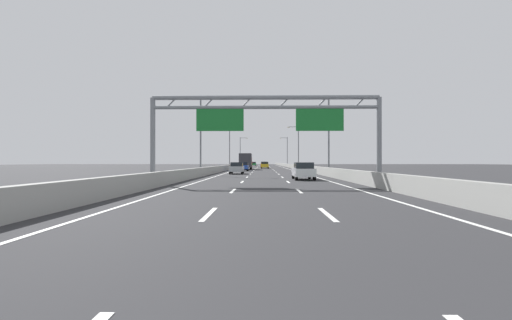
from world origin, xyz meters
name	(u,v)px	position (x,y,z in m)	size (l,w,h in m)	color
ground_plane	(264,168)	(0.00, 100.00, 0.00)	(260.00, 260.00, 0.00)	#2D2D30
lane_dash_left_1	(209,214)	(-1.80, 12.50, 0.01)	(0.16, 3.00, 0.01)	white
lane_dash_left_2	(233,191)	(-1.80, 21.50, 0.01)	(0.16, 3.00, 0.01)	white
lane_dash_left_3	(242,182)	(-1.80, 30.50, 0.01)	(0.16, 3.00, 0.01)	white
lane_dash_left_4	(247,177)	(-1.80, 39.50, 0.01)	(0.16, 3.00, 0.01)	white
lane_dash_left_5	(250,174)	(-1.80, 48.50, 0.01)	(0.16, 3.00, 0.01)	white
lane_dash_left_6	(252,172)	(-1.80, 57.50, 0.01)	(0.16, 3.00, 0.01)	white
lane_dash_left_7	(254,171)	(-1.80, 66.50, 0.01)	(0.16, 3.00, 0.01)	white
lane_dash_left_8	(255,170)	(-1.80, 75.50, 0.01)	(0.16, 3.00, 0.01)	white
lane_dash_left_9	(256,169)	(-1.80, 84.50, 0.01)	(0.16, 3.00, 0.01)	white
lane_dash_left_10	(257,168)	(-1.80, 93.50, 0.01)	(0.16, 3.00, 0.01)	white
lane_dash_left_11	(257,167)	(-1.80, 102.50, 0.01)	(0.16, 3.00, 0.01)	white
lane_dash_left_12	(258,167)	(-1.80, 111.50, 0.01)	(0.16, 3.00, 0.01)	white
lane_dash_left_13	(258,167)	(-1.80, 120.50, 0.01)	(0.16, 3.00, 0.01)	white
lane_dash_left_14	(258,166)	(-1.80, 129.50, 0.01)	(0.16, 3.00, 0.01)	white
lane_dash_left_15	(259,166)	(-1.80, 138.50, 0.01)	(0.16, 3.00, 0.01)	white
lane_dash_left_16	(259,166)	(-1.80, 147.50, 0.01)	(0.16, 3.00, 0.01)	white
lane_dash_left_17	(259,165)	(-1.80, 156.50, 0.01)	(0.16, 3.00, 0.01)	white
lane_dash_right_1	(327,214)	(1.80, 12.50, 0.01)	(0.16, 3.00, 0.01)	white
lane_dash_right_2	(299,191)	(1.80, 21.50, 0.01)	(0.16, 3.00, 0.01)	white
lane_dash_right_3	(288,182)	(1.80, 30.50, 0.01)	(0.16, 3.00, 0.01)	white
lane_dash_right_4	(282,177)	(1.80, 39.50, 0.01)	(0.16, 3.00, 0.01)	white
lane_dash_right_5	(279,174)	(1.80, 48.50, 0.01)	(0.16, 3.00, 0.01)	white
lane_dash_right_6	(276,172)	(1.80, 57.50, 0.01)	(0.16, 3.00, 0.01)	white
lane_dash_right_7	(274,171)	(1.80, 66.50, 0.01)	(0.16, 3.00, 0.01)	white
lane_dash_right_8	(273,170)	(1.80, 75.50, 0.01)	(0.16, 3.00, 0.01)	white
lane_dash_right_9	(272,169)	(1.80, 84.50, 0.01)	(0.16, 3.00, 0.01)	white
lane_dash_right_10	(271,168)	(1.80, 93.50, 0.01)	(0.16, 3.00, 0.01)	white
lane_dash_right_11	(270,167)	(1.80, 102.50, 0.01)	(0.16, 3.00, 0.01)	white
lane_dash_right_12	(270,167)	(1.80, 111.50, 0.01)	(0.16, 3.00, 0.01)	white
lane_dash_right_13	(269,167)	(1.80, 120.50, 0.01)	(0.16, 3.00, 0.01)	white
lane_dash_right_14	(269,166)	(1.80, 129.50, 0.01)	(0.16, 3.00, 0.01)	white
lane_dash_right_15	(269,166)	(1.80, 138.50, 0.01)	(0.16, 3.00, 0.01)	white
lane_dash_right_16	(268,166)	(1.80, 147.50, 0.01)	(0.16, 3.00, 0.01)	white
lane_dash_right_17	(268,165)	(1.80, 156.50, 0.01)	(0.16, 3.00, 0.01)	white
edge_line_left	(241,168)	(-5.25, 88.00, 0.01)	(0.16, 176.00, 0.01)	white
edge_line_right	(287,168)	(5.25, 88.00, 0.01)	(0.16, 176.00, 0.01)	white
barrier_left	(240,165)	(-6.90, 110.00, 0.47)	(0.45, 220.00, 0.95)	#9E9E99
barrier_right	(288,165)	(6.90, 110.00, 0.47)	(0.45, 220.00, 0.95)	#9E9E99
sign_gantry	(266,117)	(0.07, 27.99, 4.82)	(16.59, 0.36, 6.36)	gray
streetlamp_left_mid	(203,130)	(-7.47, 46.23, 5.40)	(2.58, 0.28, 9.50)	slate
streetlamp_right_mid	(327,130)	(7.47, 46.23, 5.40)	(2.58, 0.28, 9.50)	slate
streetlamp_left_far	(231,145)	(-7.47, 85.12, 5.40)	(2.58, 0.28, 9.50)	slate
streetlamp_right_far	(297,145)	(7.47, 85.12, 5.40)	(2.58, 0.28, 9.50)	slate
streetlamp_left_distant	(241,150)	(-7.47, 124.02, 5.40)	(2.58, 0.28, 9.50)	slate
streetlamp_right_distant	(287,150)	(7.47, 124.02, 5.40)	(2.58, 0.28, 9.50)	slate
blue_car	(243,166)	(-3.57, 65.24, 0.76)	(1.75, 4.12, 1.51)	#2347AD
yellow_car	(265,165)	(0.22, 86.47, 0.76)	(1.71, 4.35, 1.50)	yellow
silver_car	(237,168)	(-3.58, 49.67, 0.77)	(1.71, 4.19, 1.51)	#A8ADB2
orange_car	(264,165)	(0.11, 99.22, 0.79)	(1.88, 4.37, 1.57)	orange
green_car	(254,164)	(-3.58, 134.26, 0.75)	(1.86, 4.54, 1.46)	#1E7A38
white_car	(303,171)	(3.40, 34.44, 0.78)	(1.74, 4.53, 1.53)	silver
box_truck	(246,161)	(-3.67, 76.55, 1.72)	(2.32, 8.35, 3.19)	#B21E19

